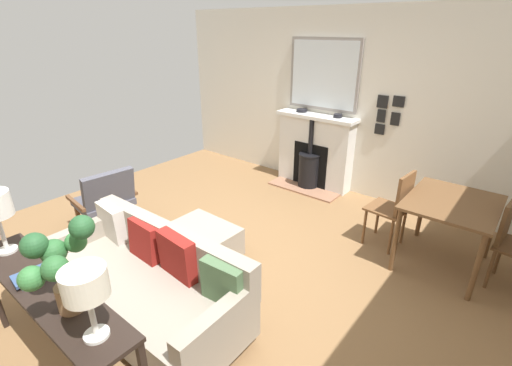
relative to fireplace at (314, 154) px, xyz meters
name	(u,v)px	position (x,y,z in m)	size (l,w,h in m)	color
ground_plane	(211,263)	(2.51, 0.24, -0.52)	(5.46, 5.88, 0.01)	olive
wall_left	(339,103)	(-0.22, 0.24, 0.80)	(0.12, 5.88, 2.63)	silver
fireplace	(314,154)	(0.00, 0.00, 0.00)	(0.59, 1.26, 1.14)	#93664C
mirror_over_mantel	(324,75)	(-0.14, 0.00, 1.19)	(0.04, 1.12, 1.02)	gray
mantel_bowl_near	(302,110)	(-0.04, -0.28, 0.65)	(0.17, 0.17, 0.04)	black
mantel_bowl_far	(338,116)	(-0.04, 0.33, 0.65)	(0.13, 0.13, 0.05)	black
sofa	(147,282)	(3.37, 0.38, -0.17)	(0.86, 1.94, 0.80)	#B2B2B7
ottoman	(204,240)	(2.49, 0.14, -0.27)	(0.54, 0.73, 0.40)	#B2B2B7
armchair_accent	(106,197)	(2.80, -1.25, -0.07)	(0.73, 0.67, 0.82)	brown
console_table	(49,298)	(4.11, 0.38, 0.16)	(0.33, 1.75, 0.77)	black
table_lamp_far_end	(85,286)	(4.11, 1.03, 0.60)	(0.24, 0.24, 0.45)	white
potted_plant	(58,262)	(4.10, 0.70, 0.59)	(0.44, 0.47, 0.59)	#99704C
book_stack	(36,275)	(4.11, 0.23, 0.28)	(0.28, 0.19, 0.04)	#38517F
dining_table	(451,210)	(0.96, 2.16, 0.13)	(0.98, 0.83, 0.75)	brown
dining_chair_near_fireplace	(395,204)	(0.97, 1.62, 0.02)	(0.44, 0.44, 0.92)	brown
dining_chair_by_back_wall	(512,239)	(0.96, 2.71, 0.01)	(0.44, 0.44, 0.89)	brown
photo_gallery_row	(387,113)	(-0.15, 1.00, 0.77)	(0.02, 0.36, 0.55)	black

